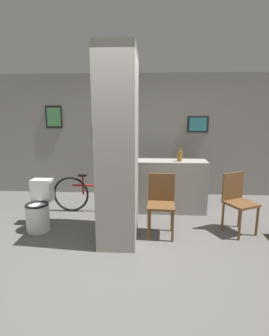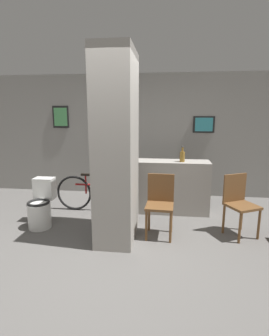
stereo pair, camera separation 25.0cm
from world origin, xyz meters
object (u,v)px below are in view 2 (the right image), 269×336
at_px(chair_by_doorway, 239,202).
at_px(bottle_tall, 182,156).
at_px(chair_near_pillar, 160,202).
at_px(toilet, 41,207).
at_px(bicycle, 98,193).

relative_size(chair_by_doorway, bottle_tall, 3.20).
height_order(chair_near_pillar, chair_by_doorway, same).
bearing_deg(bottle_tall, toilet, -159.77).
xyz_separation_m(chair_near_pillar, chair_by_doorway, (1.15, 0.14, 0.00)).
distance_m(chair_near_pillar, chair_by_doorway, 1.16).
bearing_deg(chair_near_pillar, toilet, -179.25).
relative_size(bicycle, bottle_tall, 5.58).
height_order(chair_near_pillar, bottle_tall, bottle_tall).
relative_size(chair_near_pillar, bottle_tall, 3.20).
bearing_deg(toilet, chair_by_doorway, 1.37).
height_order(chair_by_doorway, bottle_tall, bottle_tall).
height_order(toilet, bicycle, toilet).
relative_size(toilet, bottle_tall, 2.67).
bearing_deg(bicycle, toilet, -134.50).
distance_m(chair_by_doorway, bicycle, 2.40).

